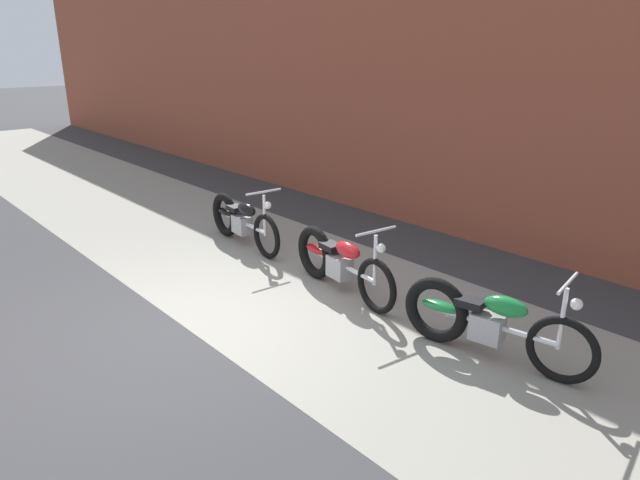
{
  "coord_description": "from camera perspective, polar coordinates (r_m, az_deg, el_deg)",
  "views": [
    {
      "loc": [
        5.27,
        -2.69,
        3.06
      ],
      "look_at": [
        0.29,
        1.72,
        0.75
      ],
      "focal_mm": 32.08,
      "sensor_mm": 36.0,
      "label": 1
    }
  ],
  "objects": [
    {
      "name": "motorcycle_red",
      "position": [
        7.36,
        1.64,
        -2.09
      ],
      "size": [
        2.0,
        0.62,
        1.03
      ],
      "rotation": [
        0.0,
        0.0,
        -0.12
      ],
      "color": "black",
      "rests_on": "ground"
    },
    {
      "name": "motorcycle_green",
      "position": [
        6.06,
        15.72,
        -7.69
      ],
      "size": [
        1.99,
        0.65,
        1.03
      ],
      "rotation": [
        0.0,
        0.0,
        0.19
      ],
      "color": "black",
      "rests_on": "ground"
    },
    {
      "name": "motorcycle_black",
      "position": [
        9.14,
        -8.01,
        2.02
      ],
      "size": [
        2.01,
        0.58,
        1.03
      ],
      "rotation": [
        0.0,
        0.0,
        -0.08
      ],
      "color": "black",
      "rests_on": "ground"
    },
    {
      "name": "brick_building_wall",
      "position": [
        9.51,
        15.21,
        15.24
      ],
      "size": [
        36.0,
        0.5,
        5.04
      ],
      "primitive_type": "cube",
      "color": "brown",
      "rests_on": "ground"
    },
    {
      "name": "sidewalk_slab",
      "position": [
        7.55,
        -1.33,
        -4.77
      ],
      "size": [
        36.0,
        3.5,
        0.01
      ],
      "primitive_type": "cube",
      "color": "gray",
      "rests_on": "ground"
    },
    {
      "name": "ground_plane",
      "position": [
        6.67,
        -13.01,
        -8.73
      ],
      "size": [
        80.0,
        80.0,
        0.0
      ],
      "primitive_type": "plane",
      "color": "#38383A"
    }
  ]
}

